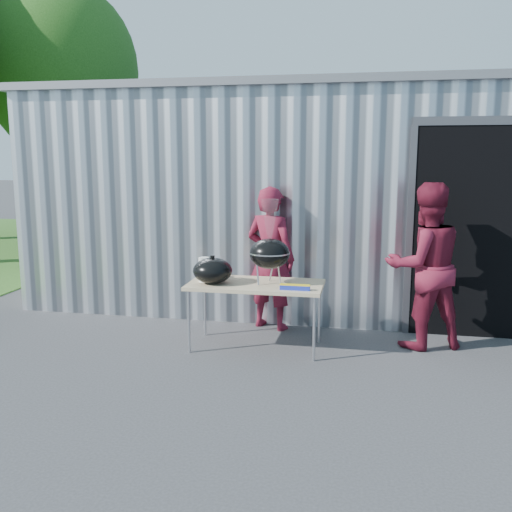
% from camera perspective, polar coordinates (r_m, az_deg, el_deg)
% --- Properties ---
extents(ground, '(80.00, 80.00, 0.00)m').
position_cam_1_polar(ground, '(5.96, -4.95, -11.26)').
color(ground, '#363638').
extents(building, '(8.20, 6.20, 3.10)m').
position_cam_1_polar(building, '(9.95, 7.48, 6.37)').
color(building, silver).
rests_on(building, ground).
extents(tree_far, '(4.01, 4.01, 6.64)m').
position_cam_1_polar(tree_far, '(16.58, -18.86, 17.02)').
color(tree_far, '#442D19').
rests_on(tree_far, ground).
extents(folding_table, '(1.50, 0.75, 0.75)m').
position_cam_1_polar(folding_table, '(6.40, -0.02, -3.07)').
color(folding_table, tan).
rests_on(folding_table, ground).
extents(kettle_grill, '(0.45, 0.45, 0.94)m').
position_cam_1_polar(kettle_grill, '(6.27, 1.38, 0.92)').
color(kettle_grill, black).
rests_on(kettle_grill, folding_table).
extents(grill_lid, '(0.44, 0.44, 0.32)m').
position_cam_1_polar(grill_lid, '(6.37, -4.36, -1.47)').
color(grill_lid, black).
rests_on(grill_lid, folding_table).
extents(paper_towels, '(0.12, 0.12, 0.28)m').
position_cam_1_polar(paper_towels, '(6.45, -5.22, -1.37)').
color(paper_towels, white).
rests_on(paper_towels, folding_table).
extents(white_tub, '(0.20, 0.15, 0.10)m').
position_cam_1_polar(white_tub, '(6.69, -4.31, -1.72)').
color(white_tub, white).
rests_on(white_tub, folding_table).
extents(foil_box, '(0.32, 0.05, 0.06)m').
position_cam_1_polar(foil_box, '(6.07, 3.91, -3.13)').
color(foil_box, '#1B2CAF').
rests_on(foil_box, folding_table).
extents(person_cook, '(0.76, 0.63, 1.79)m').
position_cam_1_polar(person_cook, '(7.11, 1.46, -0.22)').
color(person_cook, maroon).
rests_on(person_cook, ground).
extents(person_bystander, '(1.10, 0.99, 1.87)m').
position_cam_1_polar(person_bystander, '(6.67, 16.51, -0.97)').
color(person_bystander, maroon).
rests_on(person_bystander, ground).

